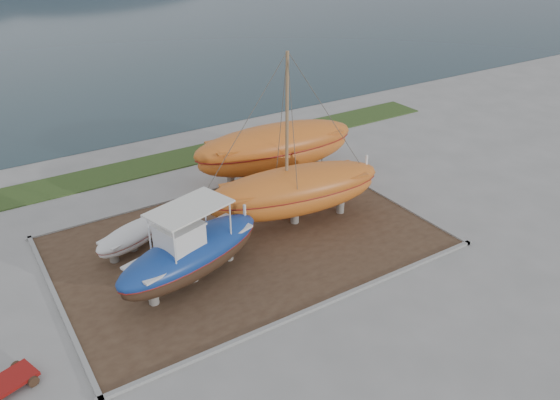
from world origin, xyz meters
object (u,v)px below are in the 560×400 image
blue_caique (191,245)px  white_dinghy (132,239)px  red_trailer (10,383)px  orange_sailboat (296,143)px  orange_bare_hull (276,153)px

blue_caique → white_dinghy: size_ratio=1.85×
blue_caique → red_trailer: (-7.94, -2.24, -1.70)m
orange_sailboat → orange_bare_hull: orange_sailboat is taller
red_trailer → orange_sailboat: bearing=-3.4°
white_dinghy → orange_bare_hull: (10.11, 3.06, 1.08)m
orange_sailboat → red_trailer: orange_sailboat is taller
orange_bare_hull → red_trailer: size_ratio=4.03×
orange_sailboat → white_dinghy: bearing=174.5°
blue_caique → white_dinghy: blue_caique is taller
blue_caique → red_trailer: bearing=179.2°
red_trailer → white_dinghy: bearing=24.2°
orange_sailboat → orange_bare_hull: size_ratio=0.92×
blue_caique → orange_bare_hull: blue_caique is taller
blue_caique → orange_bare_hull: bearing=22.0°
orange_sailboat → blue_caique: bearing=-156.2°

